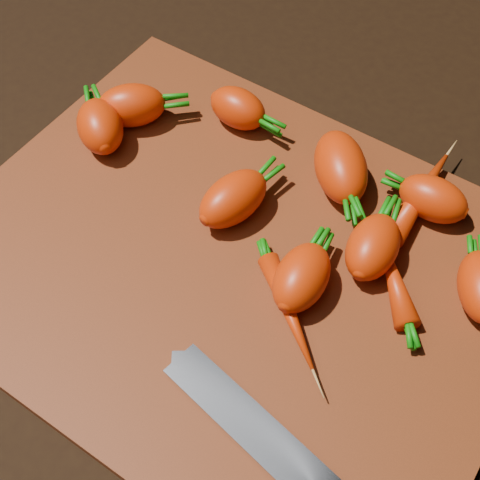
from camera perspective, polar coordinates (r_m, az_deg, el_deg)
The scene contains 14 objects.
ground at distance 0.60m, azimuth -0.53°, elevation -2.56°, with size 2.00×2.00×0.01m, color black.
cutting_board at distance 0.59m, azimuth -0.54°, elevation -1.99°, with size 0.50×0.40×0.01m, color maroon.
carrot_0 at distance 0.69m, azimuth -9.25°, elevation 11.27°, with size 0.07×0.04×0.04m, color #BF2700.
carrot_1 at distance 0.67m, azimuth -11.86°, elevation 9.47°, with size 0.07×0.04×0.04m, color #BF2700.
carrot_2 at distance 0.63m, azimuth 8.58°, elevation 6.18°, with size 0.08×0.05×0.05m, color #BF2700.
carrot_3 at distance 0.60m, azimuth -0.58°, elevation 3.55°, with size 0.07×0.04×0.04m, color #BF2700.
carrot_4 at distance 0.63m, azimuth 16.15°, elevation 3.39°, with size 0.06×0.04×0.04m, color #BF2700.
carrot_5 at distance 0.68m, azimuth -0.18°, elevation 11.19°, with size 0.06×0.04×0.04m, color #BF2700.
carrot_7 at distance 0.64m, azimuth 15.09°, elevation 3.71°, with size 0.12×0.02×0.02m, color #BF2700.
carrot_8 at distance 0.55m, azimuth 4.21°, elevation -6.09°, with size 0.11×0.02×0.02m, color #BF2700.
carrot_9 at distance 0.58m, azimuth 13.03°, elevation -3.37°, with size 0.09×0.02×0.02m, color #BF2700.
carrot_10 at distance 0.55m, azimuth 5.28°, elevation -3.20°, with size 0.07×0.04×0.04m, color #BF2700.
carrot_11 at distance 0.58m, azimuth 11.26°, elevation -0.58°, with size 0.07×0.04×0.04m, color #BF2700.
knife at distance 0.51m, azimuth 3.32°, elevation -17.60°, with size 0.29×0.08×0.02m.
Camera 1 is at (0.19, -0.27, 0.50)m, focal length 50.00 mm.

